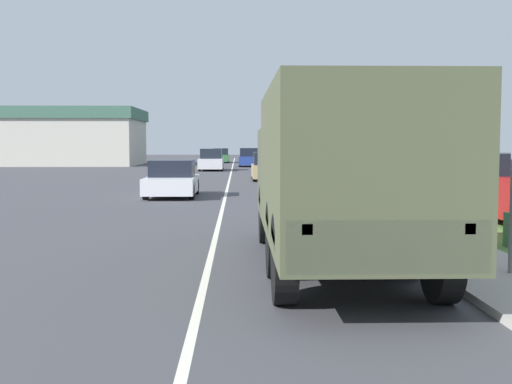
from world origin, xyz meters
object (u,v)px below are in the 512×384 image
(car_fourth_ahead, at_px, (249,158))
(car_second_ahead, at_px, (267,168))
(car_third_ahead, at_px, (211,161))
(car_nearest_ahead, at_px, (172,180))
(car_farthest_ahead, at_px, (221,156))
(military_truck, at_px, (337,171))

(car_fourth_ahead, bearing_deg, car_second_ahead, -88.34)
(car_second_ahead, xyz_separation_m, car_third_ahead, (-3.82, 13.89, 0.04))
(car_second_ahead, bearing_deg, car_fourth_ahead, 91.66)
(car_third_ahead, bearing_deg, car_nearest_ahead, -91.09)
(car_third_ahead, bearing_deg, car_farthest_ahead, 89.51)
(car_fourth_ahead, xyz_separation_m, car_farthest_ahead, (-2.98, 12.63, -0.04))
(car_third_ahead, bearing_deg, car_second_ahead, -74.62)
(military_truck, height_order, car_third_ahead, military_truck)
(car_third_ahead, bearing_deg, military_truck, -84.68)
(military_truck, bearing_deg, car_third_ahead, 95.32)
(car_second_ahead, xyz_separation_m, car_farthest_ahead, (-3.64, 35.43, 0.00))
(car_third_ahead, distance_m, car_fourth_ahead, 9.46)
(military_truck, bearing_deg, car_nearest_ahead, 105.87)
(car_fourth_ahead, height_order, car_farthest_ahead, car_fourth_ahead)
(car_third_ahead, height_order, car_fourth_ahead, car_third_ahead)
(car_third_ahead, relative_size, car_farthest_ahead, 1.08)
(car_second_ahead, relative_size, car_fourth_ahead, 1.12)
(military_truck, bearing_deg, car_second_ahead, 89.93)
(military_truck, relative_size, car_third_ahead, 1.63)
(car_nearest_ahead, relative_size, car_farthest_ahead, 0.95)
(car_nearest_ahead, bearing_deg, car_fourth_ahead, 83.97)
(car_farthest_ahead, bearing_deg, car_nearest_ahead, -90.82)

